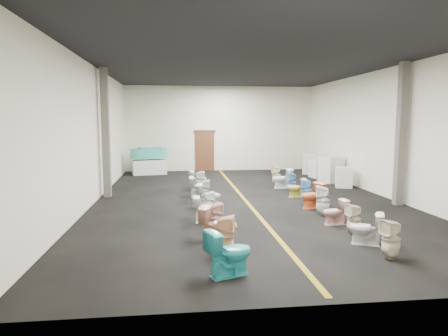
{
  "coord_description": "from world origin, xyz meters",
  "views": [
    {
      "loc": [
        -2.27,
        -13.36,
        2.7
      ],
      "look_at": [
        -0.58,
        1.0,
        0.96
      ],
      "focal_mm": 32.0,
      "sensor_mm": 36.0,
      "label": 1
    }
  ],
  "objects_px": {
    "toilet_left_0": "(229,252)",
    "toilet_right_3": "(335,212)",
    "appliance_crate_b": "(331,169)",
    "toilet_left_9": "(199,182)",
    "toilet_right_2": "(354,219)",
    "toilet_right_0": "(391,239)",
    "toilet_right_4": "(323,201)",
    "toilet_left_7": "(204,191)",
    "toilet_right_10": "(276,175)",
    "appliance_crate_d": "(310,164)",
    "toilet_left_6": "(209,196)",
    "toilet_left_8": "(199,187)",
    "toilet_left_1": "(224,236)",
    "toilet_left_3": "(215,218)",
    "toilet_left_4": "(206,209)",
    "toilet_left_2": "(219,225)",
    "toilet_right_5": "(313,196)",
    "toilet_right_7": "(297,188)",
    "toilet_right_9": "(283,179)",
    "toilet_right_8": "(292,183)",
    "bathtub": "(149,153)",
    "toilet_right_6": "(306,191)",
    "appliance_crate_c": "(320,169)",
    "toilet_right_1": "(366,229)",
    "toilet_left_5": "(208,204)",
    "display_table": "(149,167)",
    "appliance_crate_a": "(344,177)",
    "toilet_left_10": "(198,179)"
  },
  "relations": [
    {
      "from": "toilet_left_0",
      "to": "toilet_right_3",
      "type": "distance_m",
      "value": 4.43
    },
    {
      "from": "appliance_crate_b",
      "to": "toilet_left_9",
      "type": "xyz_separation_m",
      "value": [
        -5.87,
        -1.83,
        -0.16
      ]
    },
    {
      "from": "toilet_right_2",
      "to": "toilet_right_3",
      "type": "xyz_separation_m",
      "value": [
        -0.09,
        0.92,
        -0.04
      ]
    },
    {
      "from": "toilet_right_0",
      "to": "toilet_right_4",
      "type": "xyz_separation_m",
      "value": [
        -0.0,
        3.64,
        0.03
      ]
    },
    {
      "from": "toilet_left_7",
      "to": "toilet_right_10",
      "type": "distance_m",
      "value": 4.53
    },
    {
      "from": "appliance_crate_d",
      "to": "toilet_left_6",
      "type": "distance_m",
      "value": 9.27
    },
    {
      "from": "toilet_left_8",
      "to": "toilet_right_2",
      "type": "relative_size",
      "value": 0.99
    },
    {
      "from": "toilet_left_1",
      "to": "toilet_left_3",
      "type": "height_order",
      "value": "toilet_left_1"
    },
    {
      "from": "appliance_crate_b",
      "to": "toilet_left_9",
      "type": "relative_size",
      "value": 1.4
    },
    {
      "from": "toilet_left_4",
      "to": "toilet_right_3",
      "type": "relative_size",
      "value": 1.07
    },
    {
      "from": "toilet_left_2",
      "to": "toilet_right_5",
      "type": "relative_size",
      "value": 1.06
    },
    {
      "from": "toilet_right_7",
      "to": "toilet_right_9",
      "type": "bearing_deg",
      "value": -174.77
    },
    {
      "from": "toilet_right_3",
      "to": "toilet_right_8",
      "type": "distance_m",
      "value": 4.58
    },
    {
      "from": "bathtub",
      "to": "toilet_right_2",
      "type": "relative_size",
      "value": 2.45
    },
    {
      "from": "bathtub",
      "to": "toilet_left_7",
      "type": "height_order",
      "value": "bathtub"
    },
    {
      "from": "toilet_left_1",
      "to": "toilet_right_6",
      "type": "bearing_deg",
      "value": -19.2
    },
    {
      "from": "appliance_crate_d",
      "to": "toilet_left_2",
      "type": "xyz_separation_m",
      "value": [
        -5.79,
        -10.94,
        -0.1
      ]
    },
    {
      "from": "toilet_right_5",
      "to": "toilet_left_6",
      "type": "bearing_deg",
      "value": -121.15
    },
    {
      "from": "toilet_right_0",
      "to": "toilet_right_10",
      "type": "relative_size",
      "value": 0.99
    },
    {
      "from": "appliance_crate_c",
      "to": "toilet_left_1",
      "type": "xyz_separation_m",
      "value": [
        -5.77,
        -10.44,
        -0.01
      ]
    },
    {
      "from": "toilet_right_4",
      "to": "toilet_right_5",
      "type": "xyz_separation_m",
      "value": [
        0.02,
        0.96,
        -0.03
      ]
    },
    {
      "from": "toilet_left_6",
      "to": "toilet_right_1",
      "type": "xyz_separation_m",
      "value": [
        3.11,
        -4.08,
        -0.02
      ]
    },
    {
      "from": "appliance_crate_c",
      "to": "toilet_left_5",
      "type": "xyz_separation_m",
      "value": [
        -5.82,
        -6.92,
        -0.09
      ]
    },
    {
      "from": "toilet_right_8",
      "to": "toilet_right_10",
      "type": "relative_size",
      "value": 0.96
    },
    {
      "from": "toilet_left_9",
      "to": "toilet_right_6",
      "type": "distance_m",
      "value": 4.09
    },
    {
      "from": "toilet_left_0",
      "to": "toilet_left_6",
      "type": "xyz_separation_m",
      "value": [
        0.07,
        5.46,
        -0.04
      ]
    },
    {
      "from": "appliance_crate_c",
      "to": "toilet_right_6",
      "type": "xyz_separation_m",
      "value": [
        -2.47,
        -5.52,
        -0.04
      ]
    },
    {
      "from": "display_table",
      "to": "toilet_right_1",
      "type": "height_order",
      "value": "display_table"
    },
    {
      "from": "toilet_right_4",
      "to": "toilet_right_8",
      "type": "distance_m",
      "value": 3.57
    },
    {
      "from": "toilet_left_1",
      "to": "display_table",
      "type": "bearing_deg",
      "value": 24.99
    },
    {
      "from": "toilet_right_6",
      "to": "toilet_right_10",
      "type": "xyz_separation_m",
      "value": [
        -0.08,
        3.66,
        0.01
      ]
    },
    {
      "from": "toilet_left_4",
      "to": "toilet_right_2",
      "type": "xyz_separation_m",
      "value": [
        3.39,
        -1.51,
        0.01
      ]
    },
    {
      "from": "display_table",
      "to": "toilet_right_7",
      "type": "relative_size",
      "value": 2.46
    },
    {
      "from": "bathtub",
      "to": "toilet_left_4",
      "type": "height_order",
      "value": "bathtub"
    },
    {
      "from": "appliance_crate_a",
      "to": "toilet_right_2",
      "type": "height_order",
      "value": "appliance_crate_a"
    },
    {
      "from": "toilet_left_5",
      "to": "toilet_left_6",
      "type": "bearing_deg",
      "value": -22.99
    },
    {
      "from": "bathtub",
      "to": "appliance_crate_a",
      "type": "bearing_deg",
      "value": -50.3
    },
    {
      "from": "toilet_right_8",
      "to": "toilet_left_8",
      "type": "bearing_deg",
      "value": -95.91
    },
    {
      "from": "appliance_crate_a",
      "to": "toilet_right_0",
      "type": "relative_size",
      "value": 1.02
    },
    {
      "from": "toilet_left_4",
      "to": "toilet_right_1",
      "type": "height_order",
      "value": "toilet_right_1"
    },
    {
      "from": "toilet_left_3",
      "to": "toilet_left_8",
      "type": "height_order",
      "value": "toilet_left_3"
    },
    {
      "from": "toilet_left_7",
      "to": "toilet_right_5",
      "type": "xyz_separation_m",
      "value": [
        3.25,
        -1.3,
        0.02
      ]
    },
    {
      "from": "toilet_left_6",
      "to": "toilet_left_0",
      "type": "bearing_deg",
      "value": -171.16
    },
    {
      "from": "appliance_crate_a",
      "to": "toilet_right_2",
      "type": "bearing_deg",
      "value": -111.41
    },
    {
      "from": "appliance_crate_c",
      "to": "toilet_right_7",
      "type": "relative_size",
      "value": 1.31
    },
    {
      "from": "toilet_left_4",
      "to": "toilet_left_6",
      "type": "relative_size",
      "value": 0.94
    },
    {
      "from": "toilet_left_7",
      "to": "toilet_right_8",
      "type": "relative_size",
      "value": 0.97
    },
    {
      "from": "toilet_left_8",
      "to": "toilet_right_6",
      "type": "bearing_deg",
      "value": -110.34
    },
    {
      "from": "toilet_left_3",
      "to": "toilet_left_10",
      "type": "xyz_separation_m",
      "value": [
        -0.06,
        6.38,
        -0.01
      ]
    },
    {
      "from": "toilet_left_0",
      "to": "toilet_left_3",
      "type": "relative_size",
      "value": 1.13
    }
  ]
}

